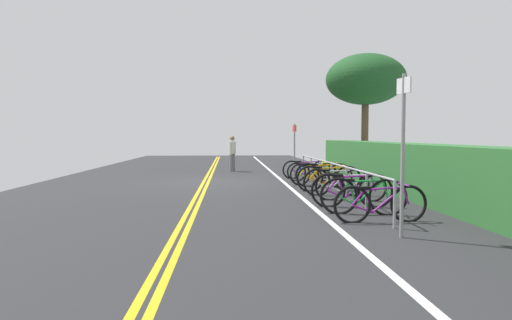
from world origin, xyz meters
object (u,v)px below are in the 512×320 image
at_px(bicycle_3, 323,175).
at_px(bicycle_8, 363,196).
at_px(bicycle_7, 352,190).
at_px(sign_post_near, 294,144).
at_px(bicycle_6, 350,187).
at_px(pedestrian, 232,151).
at_px(bike_rack, 332,170).
at_px(bicycle_1, 311,172).
at_px(sign_post_far, 403,141).
at_px(bicycle_4, 329,179).
at_px(bicycle_2, 314,174).
at_px(bicycle_5, 336,182).
at_px(bicycle_0, 306,169).
at_px(tree_near_left, 366,80).
at_px(bicycle_9, 380,204).

xyz_separation_m(bicycle_3, bicycle_8, (4.69, -0.21, -0.00)).
height_order(bicycle_7, sign_post_near, sign_post_near).
bearing_deg(bicycle_6, pedestrian, -162.62).
relative_size(bicycle_3, pedestrian, 1.09).
bearing_deg(pedestrian, bike_rack, 19.46).
height_order(bicycle_3, sign_post_near, sign_post_near).
distance_m(bike_rack, bicycle_8, 3.26).
bearing_deg(bicycle_1, bike_rack, -0.70).
distance_m(bicycle_1, bicycle_8, 6.51).
height_order(bicycle_1, bicycle_6, bicycle_6).
bearing_deg(bicycle_8, bicycle_7, 178.45).
bearing_deg(bicycle_1, bicycle_3, 1.39).
bearing_deg(sign_post_far, bike_rack, 178.52).
distance_m(bicycle_4, bicycle_6, 1.81).
relative_size(bicycle_2, bicycle_5, 0.94).
relative_size(bicycle_1, bicycle_2, 1.02).
distance_m(bike_rack, bicycle_2, 2.25).
relative_size(bicycle_6, bicycle_8, 0.99).
relative_size(bicycle_2, pedestrian, 1.05).
xyz_separation_m(bicycle_2, sign_post_near, (-2.84, -0.21, 0.89)).
relative_size(bicycle_0, bicycle_8, 1.06).
relative_size(bicycle_5, pedestrian, 1.12).
xyz_separation_m(bicycle_4, bicycle_7, (2.75, -0.11, 0.01)).
bearing_deg(bicycle_7, tree_near_left, 161.09).
distance_m(pedestrian, tree_near_left, 6.47).
height_order(bicycle_1, tree_near_left, tree_near_left).
distance_m(bicycle_0, bicycle_6, 5.57).
distance_m(bicycle_0, bicycle_1, 0.92).
height_order(bicycle_0, bicycle_3, bicycle_3).
xyz_separation_m(bicycle_0, bicycle_5, (4.65, -0.03, 0.02)).
xyz_separation_m(bicycle_2, tree_near_left, (-4.39, 3.04, 3.58)).
bearing_deg(bicycle_2, bike_rack, 1.64).
height_order(bicycle_2, tree_near_left, tree_near_left).
bearing_deg(sign_post_near, bicycle_7, 1.36).
bearing_deg(bicycle_8, bike_rack, 177.78).
bearing_deg(bicycle_3, pedestrian, -155.76).
bearing_deg(bicycle_7, bicycle_8, -1.55).
relative_size(bicycle_5, bicycle_7, 0.97).
relative_size(pedestrian, sign_post_far, 0.62).
bearing_deg(bicycle_1, bicycle_0, -179.96).
xyz_separation_m(bike_rack, pedestrian, (-7.55, -2.67, 0.25)).
xyz_separation_m(bicycle_0, bicycle_6, (5.57, 0.09, 0.01)).
relative_size(bicycle_4, pedestrian, 1.17).
xyz_separation_m(bicycle_5, sign_post_far, (4.80, -0.15, 1.15)).
distance_m(bike_rack, bicycle_1, 3.27).
height_order(bike_rack, bicycle_7, bike_rack).
height_order(bicycle_9, tree_near_left, tree_near_left).
height_order(bicycle_2, sign_post_far, sign_post_far).
bearing_deg(sign_post_far, bicycle_7, 179.32).
height_order(bicycle_8, sign_post_near, sign_post_near).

